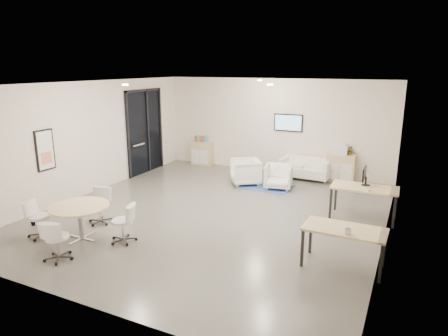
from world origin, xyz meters
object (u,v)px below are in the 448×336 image
armchair_left (245,170)px  desk_rear (364,190)px  armchair_right (279,175)px  loveseat (306,169)px  sideboard_right (340,168)px  sideboard_left (202,153)px  desk_front (344,232)px  round_table (79,209)px

armchair_left → desk_rear: size_ratio=0.56×
armchair_right → loveseat: bearing=61.3°
armchair_right → desk_rear: 3.02m
armchair_left → armchair_right: bearing=56.2°
sideboard_right → loveseat: (-1.08, -0.16, -0.12)m
sideboard_left → sideboard_right: 5.06m
sideboard_left → desk_rear: (6.14, -3.09, 0.29)m
armchair_left → desk_rear: 3.99m
desk_rear → armchair_right: bearing=149.4°
desk_front → round_table: 5.37m
armchair_right → desk_front: size_ratio=0.55×
armchair_left → armchair_right: 1.08m
loveseat → desk_front: 6.00m
armchair_right → armchair_left: bearing=169.2°
sideboard_left → loveseat: (3.98, -0.18, -0.11)m
armchair_right → desk_front: 4.91m
armchair_right → desk_rear: bearing=-40.4°
desk_rear → desk_front: 2.68m
armchair_left → desk_front: armchair_left is taller
loveseat → desk_rear: (2.16, -2.91, 0.39)m
sideboard_right → armchair_left: 3.08m
desk_front → desk_rear: bearing=90.7°
armchair_left → desk_rear: armchair_left is taller
loveseat → desk_rear: bearing=-50.8°
sideboard_right → armchair_right: size_ratio=1.10×
loveseat → round_table: round_table is taller
loveseat → armchair_right: bearing=-105.0°
loveseat → armchair_left: (-1.54, -1.45, 0.11)m
round_table → loveseat: bearing=65.5°
sideboard_right → desk_rear: size_ratio=0.57×
desk_front → loveseat: bearing=112.0°
loveseat → desk_rear: size_ratio=1.05×
sideboard_left → loveseat: bearing=-2.5°
armchair_left → sideboard_left: bearing=-157.8°
loveseat → round_table: size_ratio=1.31×
desk_front → sideboard_left: bearing=137.7°
sideboard_right → loveseat: 1.10m
sideboard_left → desk_rear: sideboard_left is taller
desk_rear → desk_front: size_ratio=1.06×
sideboard_right → desk_rear: sideboard_right is taller
round_table → sideboard_left: bearing=97.3°
sideboard_left → desk_front: 8.42m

